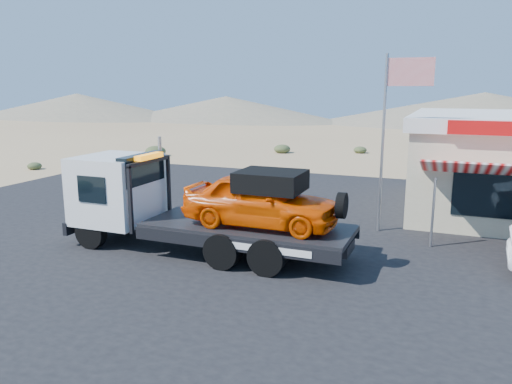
% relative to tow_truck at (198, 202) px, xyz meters
% --- Properties ---
extents(ground, '(120.00, 120.00, 0.00)m').
position_rel_tow_truck_xyz_m(ground, '(0.06, -0.21, -1.57)').
color(ground, '#9D7D59').
rests_on(ground, ground).
extents(asphalt_lot, '(32.00, 24.00, 0.02)m').
position_rel_tow_truck_xyz_m(asphalt_lot, '(2.06, 2.79, -1.56)').
color(asphalt_lot, black).
rests_on(asphalt_lot, ground).
extents(tow_truck, '(8.70, 2.58, 2.91)m').
position_rel_tow_truck_xyz_m(tow_truck, '(0.00, 0.00, 0.00)').
color(tow_truck, black).
rests_on(tow_truck, asphalt_lot).
extents(flagpole, '(1.55, 0.10, 6.00)m').
position_rel_tow_truck_xyz_m(flagpole, '(4.99, 4.29, 2.20)').
color(flagpole, '#99999E').
rests_on(flagpole, asphalt_lot).
extents(desert_scrub, '(24.27, 34.26, 0.79)m').
position_rel_tow_truck_xyz_m(desert_scrub, '(-12.15, 11.83, -1.25)').
color(desert_scrub, '#354525').
rests_on(desert_scrub, ground).
extents(distant_hills, '(126.00, 48.00, 4.20)m').
position_rel_tow_truck_xyz_m(distant_hills, '(-9.71, 54.93, 0.32)').
color(distant_hills, '#726B59').
rests_on(distant_hills, ground).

